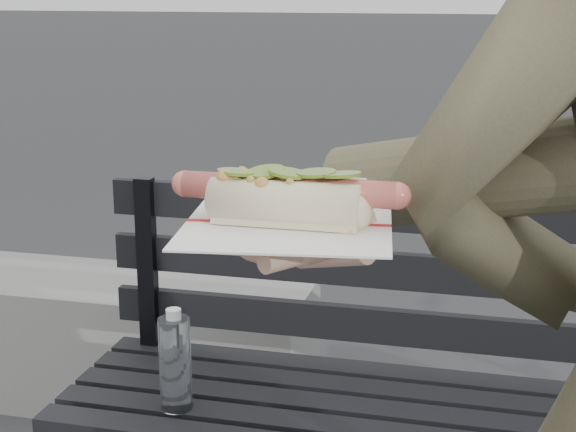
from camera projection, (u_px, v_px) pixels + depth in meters
The scene contains 3 objects.
park_bench at pixel (426, 377), 1.80m from camera, with size 1.50×0.44×0.88m.
concrete_block at pixel (123, 341), 2.81m from camera, with size 1.20×0.40×0.40m, color slate.
held_hotdog at pixel (505, 178), 0.82m from camera, with size 0.63×0.31×0.20m.
Camera 1 is at (0.12, -0.86, 1.30)m, focal length 55.00 mm.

